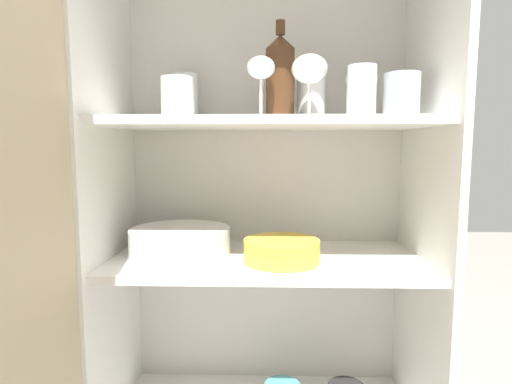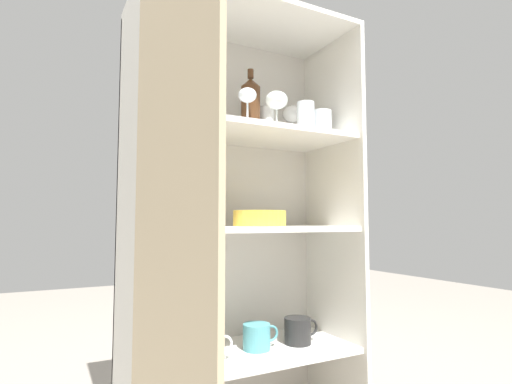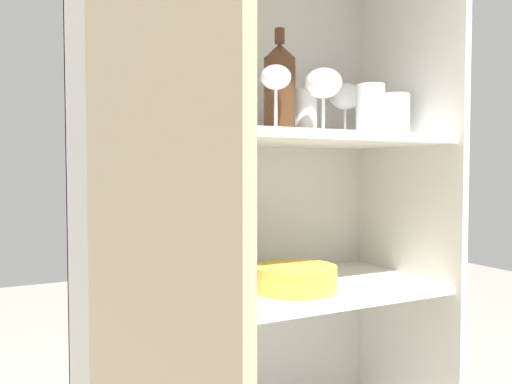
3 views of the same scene
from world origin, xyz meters
TOP-DOWN VIEW (x-y plane):
  - cupboard_back_panel at (0.00, 0.36)m, footprint 0.83×0.02m
  - cupboard_side_left at (-0.40, 0.18)m, footprint 0.02×0.39m
  - cupboard_side_right at (0.40, 0.18)m, footprint 0.02×0.39m
  - shelf_board_middle at (0.00, 0.18)m, footprint 0.79×0.35m
  - shelf_board_upper at (0.00, 0.18)m, footprint 0.79×0.35m
  - cupboard_door at (-0.37, -0.22)m, footprint 0.09×0.41m
  - tumbler_glass_0 at (-0.22, 0.18)m, footprint 0.08×0.08m
  - tumbler_glass_1 at (0.32, 0.13)m, footprint 0.08×0.08m
  - tumbler_glass_2 at (-0.22, 0.29)m, footprint 0.07×0.07m
  - tumbler_glass_3 at (0.11, 0.22)m, footprint 0.07×0.07m
  - tumbler_glass_4 at (0.21, 0.09)m, footprint 0.06×0.06m
  - wine_glass_0 at (0.24, 0.22)m, footprint 0.08×0.08m
  - wine_glass_1 at (-0.01, 0.12)m, footprint 0.07×0.07m
  - wine_glass_2 at (0.10, 0.11)m, footprint 0.08×0.08m
  - wine_bottle at (0.03, 0.19)m, footprint 0.07×0.07m
  - plate_stack_white at (-0.22, 0.17)m, footprint 0.26×0.26m
  - mixing_bowl_large at (0.04, 0.13)m, footprint 0.19×0.19m

SIDE VIEW (x-z plane):
  - shelf_board_middle at x=0.00m, z-range 0.73..0.75m
  - cupboard_back_panel at x=0.00m, z-range 0.00..1.51m
  - cupboard_side_left at x=-0.40m, z-range 0.00..1.51m
  - cupboard_side_right at x=0.40m, z-range 0.00..1.51m
  - cupboard_door at x=-0.37m, z-range 0.00..1.51m
  - mixing_bowl_large at x=0.04m, z-range 0.75..0.81m
  - plate_stack_white at x=-0.22m, z-range 0.75..0.82m
  - shelf_board_upper at x=0.00m, z-range 1.08..1.10m
  - tumbler_glass_1 at x=0.32m, z-range 1.10..1.20m
  - tumbler_glass_0 at x=-0.22m, z-range 1.10..1.20m
  - tumbler_glass_3 at x=0.11m, z-range 1.10..1.21m
  - tumbler_glass_4 at x=0.21m, z-range 1.10..1.21m
  - tumbler_glass_2 at x=-0.22m, z-range 1.10..1.23m
  - wine_glass_0 at x=0.24m, z-range 1.13..1.27m
  - wine_glass_1 at x=-0.01m, z-range 1.13..1.27m
  - wine_glass_2 at x=0.10m, z-range 1.13..1.27m
  - wine_bottle at x=0.03m, z-range 1.08..1.32m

